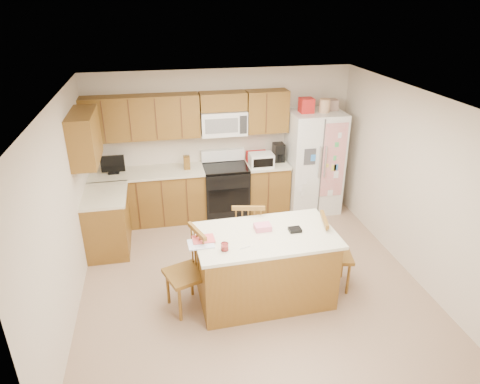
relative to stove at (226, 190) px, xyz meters
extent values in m
plane|color=#92725D|center=(0.00, -1.94, -0.47)|extent=(4.50, 4.50, 0.00)
cube|color=beige|center=(0.00, 0.31, 0.78)|extent=(4.50, 0.10, 2.50)
cube|color=beige|center=(0.00, -4.19, 0.78)|extent=(4.50, 0.10, 2.50)
cube|color=beige|center=(-2.25, -1.94, 0.78)|extent=(0.10, 4.50, 2.50)
cube|color=beige|center=(2.25, -1.94, 0.78)|extent=(0.10, 4.50, 2.50)
cube|color=white|center=(0.00, -1.94, 2.03)|extent=(4.50, 4.50, 0.04)
cube|color=brown|center=(-1.31, 0.01, -0.03)|extent=(1.87, 0.60, 0.88)
cube|color=brown|center=(0.74, 0.01, -0.03)|extent=(0.72, 0.60, 0.88)
cube|color=brown|center=(-1.95, -0.76, -0.03)|extent=(0.60, 0.95, 0.88)
cube|color=#F3EBC2|center=(-1.31, 0.00, 0.43)|extent=(1.87, 0.64, 0.04)
cube|color=#F3EBC2|center=(0.74, 0.00, 0.43)|extent=(0.72, 0.64, 0.04)
cube|color=#F3EBC2|center=(-1.94, -0.76, 0.43)|extent=(0.64, 0.95, 0.04)
cube|color=brown|center=(-1.32, 0.15, 1.33)|extent=(1.85, 0.33, 0.70)
cube|color=brown|center=(0.75, 0.15, 1.33)|extent=(0.70, 0.33, 0.70)
cube|color=brown|center=(0.00, 0.15, 1.53)|extent=(0.76, 0.33, 0.29)
cube|color=brown|center=(-2.08, -0.76, 1.33)|extent=(0.33, 0.95, 0.70)
cube|color=#4B2915|center=(-1.90, -0.02, 1.33)|extent=(0.02, 0.01, 0.66)
cube|color=#4B2915|center=(-1.90, -0.29, -0.03)|extent=(0.02, 0.01, 0.84)
cube|color=#4B2915|center=(-1.50, -0.02, 1.33)|extent=(0.02, 0.01, 0.66)
cube|color=#4B2915|center=(-1.50, -0.29, -0.03)|extent=(0.02, 0.01, 0.84)
cube|color=#4B2915|center=(-1.10, -0.02, 1.33)|extent=(0.02, 0.01, 0.66)
cube|color=#4B2915|center=(-1.10, -0.29, -0.03)|extent=(0.02, 0.01, 0.84)
cube|color=#4B2915|center=(-0.70, -0.02, 1.33)|extent=(0.01, 0.01, 0.66)
cube|color=#4B2915|center=(-0.70, -0.29, -0.03)|extent=(0.01, 0.01, 0.84)
cube|color=#4B2915|center=(0.70, -0.02, 1.33)|extent=(0.01, 0.01, 0.66)
cube|color=#4B2915|center=(0.70, -0.29, -0.03)|extent=(0.01, 0.01, 0.84)
cube|color=white|center=(0.00, 0.12, 1.18)|extent=(0.76, 0.38, 0.40)
cube|color=slate|center=(-0.06, -0.07, 1.18)|extent=(0.54, 0.01, 0.24)
cube|color=#262626|center=(0.30, -0.07, 1.18)|extent=(0.12, 0.01, 0.30)
cube|color=brown|center=(-0.65, 0.01, 0.56)|extent=(0.10, 0.14, 0.22)
cube|color=black|center=(-1.85, 0.03, 0.46)|extent=(0.18, 0.12, 0.02)
cube|color=black|center=(-1.85, 0.03, 0.62)|extent=(0.38, 0.03, 0.28)
cube|color=#B60506|center=(0.58, 0.09, 0.54)|extent=(0.35, 0.22, 0.18)
cube|color=white|center=(0.60, -0.14, 0.56)|extent=(0.40, 0.28, 0.23)
cube|color=black|center=(0.60, -0.28, 0.56)|extent=(0.34, 0.01, 0.15)
cube|color=black|center=(0.96, 0.06, 0.61)|extent=(0.18, 0.22, 0.32)
cylinder|color=black|center=(0.96, -0.01, 0.54)|extent=(0.12, 0.12, 0.12)
cube|color=black|center=(0.00, -0.01, -0.03)|extent=(0.76, 0.64, 0.88)
cube|color=black|center=(0.00, -0.33, -0.05)|extent=(0.68, 0.01, 0.42)
cube|color=black|center=(0.00, -0.01, 0.43)|extent=(0.76, 0.64, 0.03)
cube|color=white|center=(0.00, 0.25, 0.56)|extent=(0.76, 0.10, 0.20)
cube|color=white|center=(1.57, -0.06, 0.43)|extent=(0.90, 0.75, 1.80)
cube|color=#4C4C4C|center=(1.57, -0.44, 0.43)|extent=(0.02, 0.01, 1.75)
cube|color=silver|center=(1.52, -0.47, 0.58)|extent=(0.02, 0.03, 0.55)
cube|color=silver|center=(1.62, -0.47, 0.58)|extent=(0.02, 0.03, 0.55)
cube|color=#3F3F44|center=(1.35, -0.44, 0.68)|extent=(0.20, 0.01, 0.28)
cube|color=#D84C59|center=(1.77, -0.44, 0.58)|extent=(0.42, 0.01, 1.30)
cube|color=red|center=(1.37, -0.06, 1.45)|extent=(0.22, 0.22, 0.24)
cylinder|color=tan|center=(1.67, -0.11, 1.44)|extent=(0.18, 0.18, 0.22)
cube|color=gray|center=(1.85, 0.02, 1.42)|extent=(0.18, 0.20, 0.18)
cube|color=brown|center=(0.10, -2.39, -0.02)|extent=(1.67, 0.98, 0.90)
cube|color=#F3EBC2|center=(0.10, -2.39, 0.45)|extent=(1.75, 1.06, 0.04)
cylinder|color=red|center=(-0.45, -2.65, 0.50)|extent=(0.08, 0.08, 0.06)
cylinder|color=white|center=(-0.45, -2.65, 0.51)|extent=(0.09, 0.09, 0.09)
cube|color=pink|center=(0.09, -2.28, 0.50)|extent=(0.20, 0.16, 0.07)
cube|color=black|center=(0.47, -2.39, 0.49)|extent=(0.15, 0.12, 0.04)
cube|color=white|center=(-0.70, -2.47, 0.48)|extent=(0.31, 0.25, 0.01)
cube|color=#D84C4C|center=(-0.66, -2.39, 0.49)|extent=(0.27, 0.21, 0.01)
cylinder|color=white|center=(-0.21, -2.65, 0.47)|extent=(0.14, 0.06, 0.01)
cube|color=brown|center=(-0.91, -2.40, 0.02)|extent=(0.57, 0.58, 0.05)
cylinder|color=brown|center=(-1.12, -2.28, -0.24)|extent=(0.04, 0.04, 0.47)
cylinder|color=brown|center=(-1.00, -2.63, -0.24)|extent=(0.04, 0.04, 0.47)
cylinder|color=brown|center=(-0.81, -2.17, -0.24)|extent=(0.04, 0.04, 0.47)
cylinder|color=brown|center=(-0.69, -2.52, -0.24)|extent=(0.04, 0.04, 0.47)
cylinder|color=brown|center=(-0.79, -2.18, 0.31)|extent=(0.02, 0.02, 0.53)
cylinder|color=brown|center=(-0.76, -2.26, 0.31)|extent=(0.02, 0.02, 0.53)
cylinder|color=brown|center=(-0.73, -2.33, 0.31)|extent=(0.02, 0.02, 0.53)
cylinder|color=brown|center=(-0.70, -2.41, 0.31)|extent=(0.02, 0.02, 0.53)
cylinder|color=brown|center=(-0.67, -2.49, 0.31)|extent=(0.02, 0.02, 0.53)
cube|color=brown|center=(-0.73, -2.33, 0.57)|extent=(0.19, 0.43, 0.05)
cube|color=brown|center=(0.04, -1.68, 0.02)|extent=(0.54, 0.52, 0.05)
cylinder|color=brown|center=(0.25, -1.56, -0.24)|extent=(0.04, 0.04, 0.47)
cylinder|color=brown|center=(-0.11, -1.48, -0.24)|extent=(0.04, 0.04, 0.47)
cylinder|color=brown|center=(0.19, -1.88, -0.24)|extent=(0.04, 0.04, 0.47)
cylinder|color=brown|center=(-0.18, -1.80, -0.24)|extent=(0.04, 0.04, 0.47)
cylinder|color=brown|center=(0.16, -1.89, 0.31)|extent=(0.02, 0.02, 0.53)
cylinder|color=brown|center=(0.08, -1.88, 0.31)|extent=(0.02, 0.02, 0.53)
cylinder|color=brown|center=(0.00, -1.86, 0.31)|extent=(0.02, 0.02, 0.53)
cylinder|color=brown|center=(-0.08, -1.84, 0.31)|extent=(0.02, 0.02, 0.53)
cylinder|color=brown|center=(-0.16, -1.83, 0.31)|extent=(0.02, 0.02, 0.53)
cube|color=brown|center=(0.00, -1.86, 0.57)|extent=(0.44, 0.13, 0.05)
cube|color=brown|center=(1.07, -2.33, 0.00)|extent=(0.51, 0.52, 0.05)
cylinder|color=brown|center=(1.18, -2.54, -0.24)|extent=(0.04, 0.04, 0.46)
cylinder|color=brown|center=(1.26, -2.19, -0.24)|extent=(0.04, 0.04, 0.46)
cylinder|color=brown|center=(0.87, -2.48, -0.24)|extent=(0.04, 0.04, 0.46)
cylinder|color=brown|center=(0.95, -2.12, -0.24)|extent=(0.04, 0.04, 0.46)
cylinder|color=brown|center=(0.86, -2.45, 0.28)|extent=(0.02, 0.02, 0.51)
cylinder|color=brown|center=(0.87, -2.37, 0.28)|extent=(0.02, 0.02, 0.51)
cylinder|color=brown|center=(0.89, -2.30, 0.28)|extent=(0.02, 0.02, 0.51)
cylinder|color=brown|center=(0.90, -2.22, 0.28)|extent=(0.02, 0.02, 0.51)
cylinder|color=brown|center=(0.92, -2.14, 0.28)|extent=(0.02, 0.02, 0.51)
cube|color=brown|center=(0.89, -2.30, 0.54)|extent=(0.13, 0.43, 0.05)
camera|label=1|loc=(-1.09, -6.74, 3.12)|focal=32.00mm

